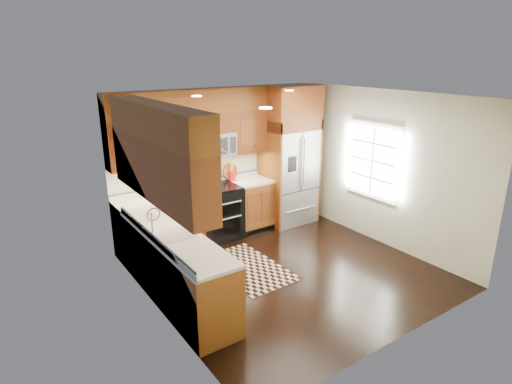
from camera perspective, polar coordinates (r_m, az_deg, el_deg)
ground at (r=6.61m, az=4.18°, el=-10.43°), size 4.00×4.00×0.00m
wall_back at (r=7.69m, az=-4.91°, el=4.10°), size 4.00×0.02×2.60m
wall_left at (r=5.15m, az=-13.23°, el=-3.44°), size 0.02×4.00×2.60m
wall_right at (r=7.47m, az=16.53°, el=2.99°), size 0.02×4.00×2.60m
window at (r=7.55m, az=15.33°, el=4.04°), size 0.04×1.10×1.30m
base_cabinets at (r=6.51m, az=-9.34°, el=-6.65°), size 2.85×3.00×0.90m
countertop at (r=6.49m, az=-8.86°, el=-2.23°), size 2.86×3.01×0.04m
upper_cabinets at (r=6.24m, az=-10.16°, el=7.43°), size 2.85×3.00×1.15m
range at (r=7.55m, az=-5.14°, el=-2.79°), size 0.76×0.67×0.95m
microwave at (r=7.33m, az=-5.91°, el=6.25°), size 0.76×0.40×0.42m
refrigerator at (r=8.11m, az=4.43°, el=4.86°), size 0.98×0.75×2.60m
sink_faucet at (r=5.55m, az=-11.33°, el=-5.14°), size 0.54×0.44×0.37m
rug at (r=6.66m, az=-1.07°, el=-10.07°), size 0.94×1.53×0.01m
knife_block at (r=7.09m, az=-13.26°, el=0.35°), size 0.14×0.16×0.26m
utensil_crock at (r=7.74m, az=-3.18°, el=2.42°), size 0.13×0.13×0.36m
cutting_board at (r=7.83m, az=-3.42°, el=1.73°), size 0.36×0.36×0.02m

